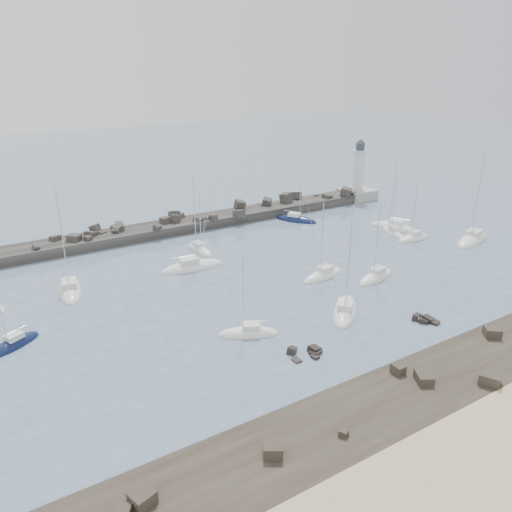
% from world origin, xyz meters
% --- Properties ---
extents(ground, '(400.00, 400.00, 0.00)m').
position_xyz_m(ground, '(0.00, 0.00, 0.00)').
color(ground, slate).
rests_on(ground, ground).
extents(rock_shelf, '(140.00, 12.12, 1.84)m').
position_xyz_m(rock_shelf, '(0.14, -21.98, 0.03)').
color(rock_shelf, black).
rests_on(rock_shelf, ground).
extents(rock_cluster_near, '(4.03, 3.47, 1.39)m').
position_xyz_m(rock_cluster_near, '(-3.33, -9.56, 0.08)').
color(rock_cluster_near, black).
rests_on(rock_cluster_near, ground).
extents(rock_cluster_far, '(2.64, 3.64, 1.26)m').
position_xyz_m(rock_cluster_far, '(13.76, -11.25, 0.11)').
color(rock_cluster_far, black).
rests_on(rock_cluster_far, ground).
extents(breakwater, '(115.00, 7.70, 5.44)m').
position_xyz_m(breakwater, '(-7.34, 38.01, 0.32)').
color(breakwater, '#2A2826').
rests_on(breakwater, ground).
extents(lighthouse, '(7.00, 7.00, 14.60)m').
position_xyz_m(lighthouse, '(47.00, 38.00, 3.09)').
color(lighthouse, gray).
rests_on(lighthouse, ground).
extents(sailboat_2, '(6.98, 5.12, 10.92)m').
position_xyz_m(sailboat_2, '(-31.05, 9.28, 0.14)').
color(sailboat_2, '#0E193D').
rests_on(sailboat_2, ground).
extents(sailboat_3, '(4.67, 10.14, 15.40)m').
position_xyz_m(sailboat_3, '(-22.15, 21.04, 0.15)').
color(sailboat_3, white).
rests_on(sailboat_3, ground).
extents(sailboat_4, '(10.36, 4.08, 15.95)m').
position_xyz_m(sailboat_4, '(-3.98, 19.51, 0.15)').
color(sailboat_4, white).
rests_on(sailboat_4, ground).
extents(sailboat_5, '(7.50, 5.32, 11.57)m').
position_xyz_m(sailboat_5, '(-6.82, -2.51, 0.13)').
color(sailboat_5, white).
rests_on(sailboat_5, ground).
extents(sailboat_6, '(2.61, 7.29, 11.48)m').
position_xyz_m(sailboat_6, '(0.41, 25.90, 0.14)').
color(sailboat_6, white).
rests_on(sailboat_6, ground).
extents(sailboat_7, '(8.60, 8.42, 14.53)m').
position_xyz_m(sailboat_7, '(6.66, -4.25, 0.15)').
color(sailboat_7, white).
rests_on(sailboat_7, ground).
extents(sailboat_8, '(6.81, 8.56, 13.40)m').
position_xyz_m(sailboat_8, '(24.61, 31.22, 0.14)').
color(sailboat_8, '#0E193D').
rests_on(sailboat_8, ground).
extents(sailboat_9, '(8.31, 4.27, 12.75)m').
position_xyz_m(sailboat_9, '(17.77, 1.60, 0.15)').
color(sailboat_9, white).
rests_on(sailboat_9, ground).
extents(sailboat_10, '(6.52, 9.93, 15.11)m').
position_xyz_m(sailboat_10, '(37.72, 17.22, 0.15)').
color(sailboat_10, white).
rests_on(sailboat_10, ground).
extents(sailboat_11, '(11.42, 6.41, 17.12)m').
position_xyz_m(sailboat_11, '(44.62, 4.79, 0.15)').
color(sailboat_11, white).
rests_on(sailboat_11, ground).
extents(sailboat_12, '(3.96, 7.01, 10.92)m').
position_xyz_m(sailboat_12, '(35.20, 15.04, 0.15)').
color(sailboat_12, white).
rests_on(sailboat_12, ground).
extents(sailboat_13, '(8.29, 3.74, 12.75)m').
position_xyz_m(sailboat_13, '(11.48, 6.25, 0.14)').
color(sailboat_13, white).
rests_on(sailboat_13, ground).
extents(sailboat_14, '(7.55, 2.35, 12.08)m').
position_xyz_m(sailboat_14, '(36.13, 10.86, 0.14)').
color(sailboat_14, white).
rests_on(sailboat_14, ground).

